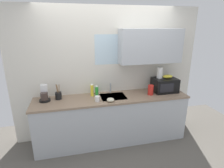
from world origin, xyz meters
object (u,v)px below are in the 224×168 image
Objects in this scene: banana_bunch at (168,76)px; mug_white at (97,99)px; paper_towel_roll at (160,73)px; cereal_canister at (151,90)px; dish_soap_bottle_yellow at (92,90)px; coffee_maker at (44,95)px; dish_soap_bottle_green at (97,90)px; small_bowl at (111,100)px; utensil_crock at (58,95)px; microwave at (165,85)px.

banana_bunch is 1.46m from mug_white.
paper_towel_roll reaches higher than mug_white.
dish_soap_bottle_yellow is at bearing 169.98° from cereal_canister.
coffee_maker is 1.43× the size of dish_soap_bottle_green.
mug_white is (-1.03, -0.09, -0.05)m from cereal_canister.
banana_bunch is 1.02× the size of dish_soap_bottle_green.
banana_bunch is at bearing 7.61° from mug_white.
coffee_maker is 1.49× the size of cereal_canister.
coffee_maker reaches higher than dish_soap_bottle_yellow.
banana_bunch reaches higher than small_bowl.
cereal_canister is (0.99, -0.22, 0.00)m from dish_soap_bottle_green.
banana_bunch reaches higher than cereal_canister.
utensil_crock reaches higher than cereal_canister.
microwave is 2.30× the size of banana_bunch.
paper_towel_roll is at bearing 15.93° from small_bowl.
small_bowl is at bearing -64.32° from dish_soap_bottle_green.
dish_soap_bottle_green is 1.04× the size of cereal_canister.
cereal_canister is at bearing -165.62° from banana_bunch.
utensil_crock reaches higher than microwave.
coffee_maker is 2.95× the size of mug_white.
banana_bunch reaches higher than dish_soap_bottle_green.
small_bowl is (1.10, -0.31, -0.07)m from coffee_maker.
dish_soap_bottle_green reaches higher than small_bowl.
microwave is at bearing -1.52° from coffee_maker.
microwave is at bearing -178.23° from banana_bunch.
coffee_maker is (-2.16, 0.01, -0.28)m from paper_towel_roll.
coffee_maker reaches higher than small_bowl.
dish_soap_bottle_yellow is (-1.42, 0.09, -0.02)m from microwave.
microwave reaches higher than cereal_canister.
paper_towel_roll is 2.32× the size of mug_white.
small_bowl is (0.87, -0.32, -0.04)m from utensil_crock.
cereal_canister is (1.08, -0.19, -0.02)m from dish_soap_bottle_yellow.
paper_towel_roll is 1.34m from mug_white.
coffee_maker reaches higher than mug_white.
dish_soap_bottle_yellow reaches higher than mug_white.
microwave is 2.03m from utensil_crock.
microwave is 2.26m from coffee_maker.
small_bowl is (0.22, -0.06, -0.02)m from mug_white.
dish_soap_bottle_green reaches higher than mug_white.
small_bowl is (0.27, -0.34, -0.08)m from dish_soap_bottle_yellow.
coffee_maker is 1.13× the size of dish_soap_bottle_yellow.
mug_white is at bearing -169.31° from paper_towel_roll.
cereal_canister is at bearing -147.99° from paper_towel_roll.
utensil_crock is (0.23, 0.01, -0.03)m from coffee_maker.
microwave reaches higher than small_bowl.
paper_towel_roll is 1.69× the size of small_bowl.
small_bowl is at bearing -51.40° from dish_soap_bottle_yellow.
utensil_crock is (-2.02, 0.07, -0.06)m from microwave.
dish_soap_bottle_yellow is 1.32× the size of cereal_canister.
paper_towel_roll is 2.17m from coffee_maker.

